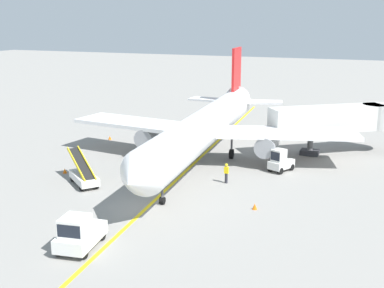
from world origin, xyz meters
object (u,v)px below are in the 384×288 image
(baggage_tug_near_wing, at_px, (280,161))
(safety_cone_nose_right, at_px, (65,171))
(pushback_tug, at_px, (79,233))
(ground_crew_wing_walker, at_px, (226,173))
(airliner, at_px, (206,126))
(jet_bridge, at_px, (340,119))
(safety_cone_nose_left, at_px, (255,206))
(safety_cone_wingtip_left, at_px, (110,138))
(ground_crew_marshaller, at_px, (142,176))
(belt_loader_forward_hold, at_px, (84,175))

(baggage_tug_near_wing, height_order, safety_cone_nose_right, baggage_tug_near_wing)
(pushback_tug, bearing_deg, safety_cone_nose_right, 130.54)
(ground_crew_wing_walker, distance_m, safety_cone_nose_right, 14.44)
(airliner, height_order, jet_bridge, airliner)
(airliner, relative_size, jet_bridge, 3.02)
(pushback_tug, bearing_deg, baggage_tug_near_wing, 69.66)
(safety_cone_nose_left, distance_m, safety_cone_nose_right, 17.99)
(safety_cone_wingtip_left, bearing_deg, safety_cone_nose_left, -33.62)
(ground_crew_wing_walker, xyz_separation_m, safety_cone_nose_right, (-14.10, -3.06, -0.69))
(airliner, distance_m, baggage_tug_near_wing, 7.82)
(ground_crew_wing_walker, bearing_deg, safety_cone_nose_left, -51.08)
(ground_crew_marshaller, height_order, safety_cone_nose_left, ground_crew_marshaller)
(airliner, bearing_deg, pushback_tug, -89.93)
(safety_cone_nose_right, bearing_deg, baggage_tug_near_wing, 24.78)
(baggage_tug_near_wing, distance_m, ground_crew_wing_walker, 6.03)
(safety_cone_nose_right, bearing_deg, pushback_tug, -49.46)
(safety_cone_nose_left, bearing_deg, baggage_tug_near_wing, 92.62)
(jet_bridge, bearing_deg, ground_crew_marshaller, -127.92)
(baggage_tug_near_wing, relative_size, belt_loader_forward_hold, 0.58)
(safety_cone_nose_right, bearing_deg, airliner, 40.53)
(belt_loader_forward_hold, xyz_separation_m, ground_crew_wing_walker, (10.74, 4.93, 0.13))
(safety_cone_wingtip_left, bearing_deg, belt_loader_forward_hold, -65.36)
(ground_crew_wing_walker, height_order, safety_cone_nose_right, ground_crew_wing_walker)
(jet_bridge, bearing_deg, safety_cone_nose_left, -100.84)
(ground_crew_marshaller, bearing_deg, jet_bridge, 52.08)
(jet_bridge, bearing_deg, safety_cone_nose_right, -142.09)
(jet_bridge, distance_m, ground_crew_marshaller, 21.92)
(baggage_tug_near_wing, bearing_deg, safety_cone_nose_right, -155.22)
(ground_crew_wing_walker, bearing_deg, belt_loader_forward_hold, -155.35)
(safety_cone_nose_right, xyz_separation_m, safety_cone_wingtip_left, (-3.16, 12.34, 0.00))
(baggage_tug_near_wing, xyz_separation_m, safety_cone_wingtip_left, (-20.63, 4.28, -0.71))
(airliner, bearing_deg, baggage_tug_near_wing, -4.25)
(baggage_tug_near_wing, height_order, ground_crew_wing_walker, baggage_tug_near_wing)
(baggage_tug_near_wing, relative_size, safety_cone_nose_left, 6.18)
(jet_bridge, xyz_separation_m, belt_loader_forward_hold, (-18.07, -18.56, -2.77))
(safety_cone_wingtip_left, bearing_deg, pushback_tug, -61.23)
(jet_bridge, xyz_separation_m, safety_cone_nose_right, (-21.43, -16.69, -3.32))
(pushback_tug, bearing_deg, ground_crew_marshaller, 100.22)
(pushback_tug, xyz_separation_m, safety_cone_nose_right, (-10.10, 11.81, -0.77))
(pushback_tug, height_order, baggage_tug_near_wing, pushback_tug)
(pushback_tug, distance_m, safety_cone_nose_right, 15.56)
(baggage_tug_near_wing, bearing_deg, safety_cone_wingtip_left, 168.28)
(ground_crew_wing_walker, bearing_deg, airliner, 125.91)
(jet_bridge, relative_size, baggage_tug_near_wing, 4.30)
(safety_cone_nose_right, bearing_deg, safety_cone_nose_left, -5.31)
(airliner, height_order, safety_cone_wingtip_left, airliner)
(jet_bridge, distance_m, safety_cone_nose_right, 27.36)
(ground_crew_marshaller, height_order, safety_cone_wingtip_left, ground_crew_marshaller)
(ground_crew_marshaller, height_order, ground_crew_wing_walker, same)
(airliner, bearing_deg, jet_bridge, 35.41)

